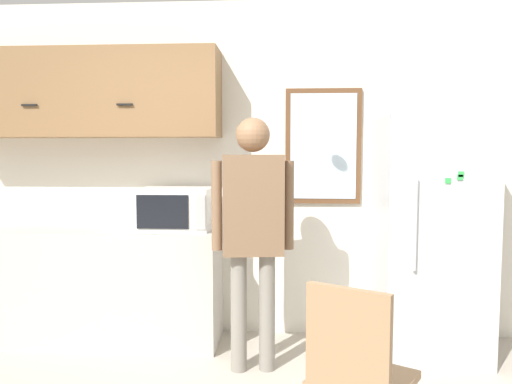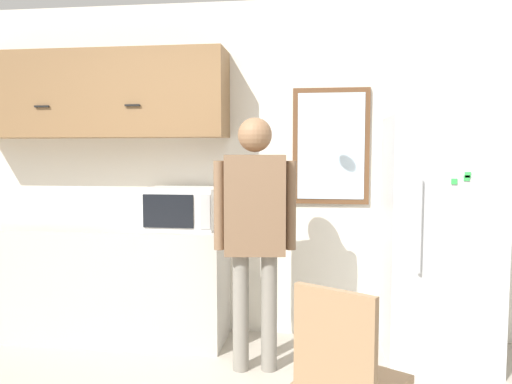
{
  "view_description": "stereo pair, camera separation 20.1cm",
  "coord_description": "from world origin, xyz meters",
  "px_view_note": "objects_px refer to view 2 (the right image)",
  "views": [
    {
      "loc": [
        0.43,
        -1.96,
        1.5
      ],
      "look_at": [
        0.23,
        1.15,
        1.25
      ],
      "focal_mm": 35.0,
      "sensor_mm": 36.0,
      "label": 1
    },
    {
      "loc": [
        0.63,
        -1.94,
        1.5
      ],
      "look_at": [
        0.23,
        1.15,
        1.25
      ],
      "focal_mm": 35.0,
      "sensor_mm": 36.0,
      "label": 2
    }
  ],
  "objects_px": {
    "refrigerator": "(439,239)",
    "chair": "(345,373)",
    "microwave": "(182,208)",
    "person": "(255,218)"
  },
  "relations": [
    {
      "from": "microwave",
      "to": "refrigerator",
      "type": "distance_m",
      "value": 1.93
    },
    {
      "from": "microwave",
      "to": "chair",
      "type": "height_order",
      "value": "microwave"
    },
    {
      "from": "person",
      "to": "chair",
      "type": "bearing_deg",
      "value": -69.66
    },
    {
      "from": "person",
      "to": "refrigerator",
      "type": "distance_m",
      "value": 1.35
    },
    {
      "from": "person",
      "to": "chair",
      "type": "distance_m",
      "value": 1.32
    },
    {
      "from": "microwave",
      "to": "person",
      "type": "height_order",
      "value": "person"
    },
    {
      "from": "chair",
      "to": "refrigerator",
      "type": "bearing_deg",
      "value": -86.54
    },
    {
      "from": "microwave",
      "to": "person",
      "type": "relative_size",
      "value": 0.32
    },
    {
      "from": "person",
      "to": "chair",
      "type": "height_order",
      "value": "person"
    },
    {
      "from": "refrigerator",
      "to": "chair",
      "type": "height_order",
      "value": "refrigerator"
    }
  ]
}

